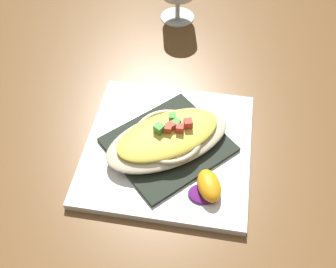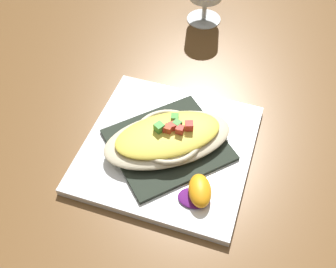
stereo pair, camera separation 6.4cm
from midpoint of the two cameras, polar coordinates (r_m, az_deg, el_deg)
The scene contains 5 objects.
ground_plane at distance 0.68m, azimuth 2.72°, elevation -2.51°, with size 2.60×2.60×0.00m, color brown.
square_plate at distance 0.67m, azimuth 2.74°, elevation -2.16°, with size 0.27×0.27×0.01m, color white.
folded_napkin at distance 0.66m, azimuth 2.77°, elevation -1.64°, with size 0.18×0.16×0.01m, color #262E25.
gratin_dish at distance 0.65m, azimuth 2.84°, elevation -0.61°, with size 0.24×0.19×0.04m.
orange_garnish at distance 0.61m, azimuth 7.41°, elevation -8.26°, with size 0.05×0.06×0.03m.
Camera 2 is at (-0.05, 0.41, 0.54)m, focal length 43.45 mm.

